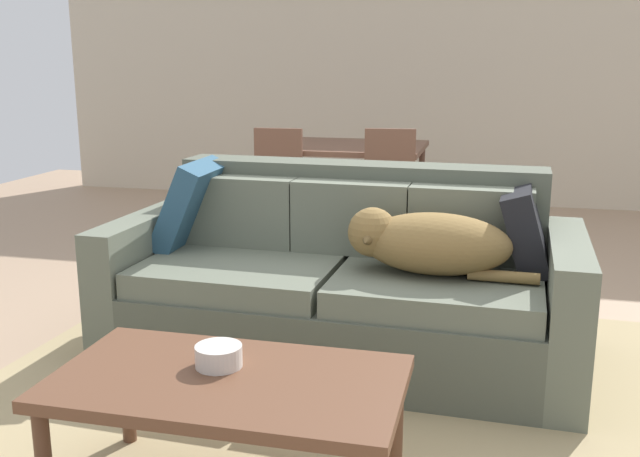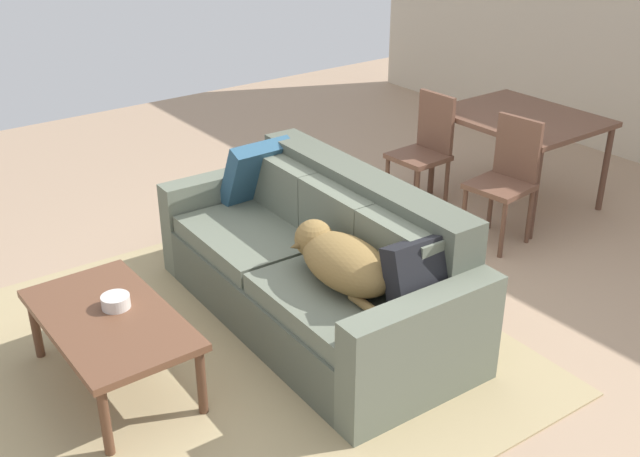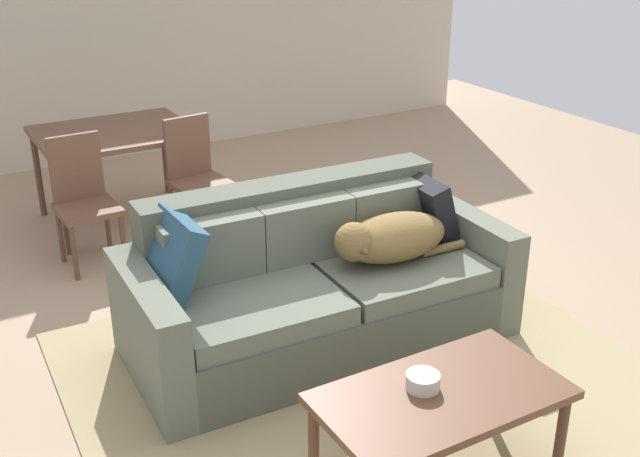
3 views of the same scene
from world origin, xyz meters
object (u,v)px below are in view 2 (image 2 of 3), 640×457
(dog_on_left_cushion, at_px, (341,260))
(dining_chair_near_right, at_px, (507,175))
(dining_table, at_px, (521,124))
(throw_pillow_by_right_arm, at_px, (420,276))
(throw_pillow_by_left_arm, at_px, (257,172))
(bowl_on_coffee_table, at_px, (116,302))
(couch, at_px, (320,268))
(dining_chair_near_left, at_px, (425,146))
(coffee_table, at_px, (110,324))

(dog_on_left_cushion, bearing_deg, dining_chair_near_right, 105.13)
(dining_table, bearing_deg, throw_pillow_by_right_arm, -61.20)
(dog_on_left_cushion, bearing_deg, throw_pillow_by_left_arm, 170.89)
(dog_on_left_cushion, xyz_separation_m, dining_table, (-0.84, 2.49, 0.06))
(bowl_on_coffee_table, height_order, dining_table, dining_table)
(couch, bearing_deg, bowl_on_coffee_table, -95.37)
(throw_pillow_by_left_arm, distance_m, dining_chair_near_right, 1.82)
(dog_on_left_cushion, height_order, bowl_on_coffee_table, dog_on_left_cushion)
(throw_pillow_by_right_arm, bearing_deg, dog_on_left_cushion, -157.01)
(couch, relative_size, dining_chair_near_left, 2.42)
(couch, bearing_deg, dining_chair_near_right, 93.33)
(coffee_table, height_order, dining_chair_near_right, dining_chair_near_right)
(throw_pillow_by_right_arm, relative_size, coffee_table, 0.35)
(throw_pillow_by_right_arm, relative_size, dining_table, 0.33)
(dog_on_left_cushion, xyz_separation_m, throw_pillow_by_left_arm, (-1.22, 0.24, 0.06))
(coffee_table, bearing_deg, dog_on_left_cushion, 66.32)
(dining_chair_near_right, bearing_deg, couch, -95.18)
(throw_pillow_by_left_arm, distance_m, dining_table, 2.28)
(bowl_on_coffee_table, relative_size, dining_chair_near_right, 0.16)
(coffee_table, bearing_deg, dining_table, 95.39)
(throw_pillow_by_left_arm, bearing_deg, dog_on_left_cushion, -11.13)
(dining_table, bearing_deg, couch, -79.19)
(throw_pillow_by_right_arm, bearing_deg, coffee_table, -125.06)
(bowl_on_coffee_table, distance_m, dining_chair_near_right, 2.95)
(throw_pillow_by_right_arm, xyz_separation_m, bowl_on_coffee_table, (-0.98, -1.26, -0.17))
(bowl_on_coffee_table, bearing_deg, throw_pillow_by_right_arm, 51.95)
(bowl_on_coffee_table, distance_m, dining_table, 3.58)
(couch, relative_size, dining_chair_near_right, 2.39)
(throw_pillow_by_left_arm, bearing_deg, dining_chair_near_left, 91.88)
(dining_table, bearing_deg, throw_pillow_by_left_arm, -99.40)
(dog_on_left_cushion, height_order, dining_chair_near_right, dining_chair_near_right)
(couch, relative_size, coffee_table, 2.02)
(dining_table, distance_m, dining_chair_near_left, 0.78)
(dog_on_left_cushion, xyz_separation_m, coffee_table, (-0.50, -1.14, -0.23))
(dining_chair_near_right, bearing_deg, coffee_table, -97.73)
(dog_on_left_cushion, xyz_separation_m, bowl_on_coffee_table, (-0.56, -1.07, -0.14))
(couch, xyz_separation_m, coffee_table, (-0.10, -1.29, 0.05))
(dining_chair_near_right, bearing_deg, dining_chair_near_left, 173.91)
(dining_chair_near_left, bearing_deg, dog_on_left_cushion, -57.84)
(couch, xyz_separation_m, dining_chair_near_right, (-0.04, 1.72, 0.17))
(dog_on_left_cushion, bearing_deg, throw_pillow_by_right_arm, 25.00)
(dining_table, relative_size, dining_chair_near_right, 1.26)
(dining_chair_near_left, bearing_deg, coffee_table, -77.74)
(dog_on_left_cushion, relative_size, dining_chair_near_right, 0.90)
(couch, distance_m, dog_on_left_cushion, 0.51)
(couch, height_order, dining_table, couch)
(throw_pillow_by_left_arm, relative_size, throw_pillow_by_right_arm, 1.19)
(throw_pillow_by_right_arm, relative_size, bowl_on_coffee_table, 2.50)
(couch, xyz_separation_m, throw_pillow_by_left_arm, (-0.82, 0.09, 0.34))
(coffee_table, bearing_deg, throw_pillow_by_right_arm, 54.94)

